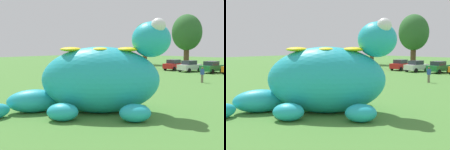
# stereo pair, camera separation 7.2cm
# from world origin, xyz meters

# --- Properties ---
(ground_plane) EXTENTS (160.00, 160.00, 0.00)m
(ground_plane) POSITION_xyz_m (0.00, 0.00, 0.00)
(ground_plane) COLOR #4C8438
(giant_inflatable_creature) EXTENTS (8.49, 10.20, 5.68)m
(giant_inflatable_creature) POSITION_xyz_m (1.05, -0.93, 2.08)
(giant_inflatable_creature) COLOR #23B2C6
(giant_inflatable_creature) RESTS_ON ground
(car_red) EXTENTS (1.97, 4.12, 1.72)m
(car_red) POSITION_xyz_m (-12.02, 28.38, 0.86)
(car_red) COLOR red
(car_red) RESTS_ON ground
(car_white) EXTENTS (2.33, 4.28, 1.72)m
(car_white) POSITION_xyz_m (-8.82, 27.67, 0.86)
(car_white) COLOR white
(car_white) RESTS_ON ground
(car_green) EXTENTS (2.18, 4.22, 1.72)m
(car_green) POSITION_xyz_m (-5.46, 28.12, 0.86)
(car_green) COLOR #1E7238
(car_green) RESTS_ON ground
(tree_far_left) EXTENTS (4.89, 4.89, 8.68)m
(tree_far_left) POSITION_xyz_m (-24.11, 36.48, 5.68)
(tree_far_left) COLOR brown
(tree_far_left) RESTS_ON ground
(tree_left) EXTENTS (5.41, 5.41, 9.61)m
(tree_left) POSITION_xyz_m (-13.63, 35.11, 6.28)
(tree_left) COLOR brown
(tree_left) RESTS_ON ground
(spectator_by_cars) EXTENTS (0.38, 0.26, 1.71)m
(spectator_by_cars) POSITION_xyz_m (-1.22, 16.77, 0.85)
(spectator_by_cars) COLOR #726656
(spectator_by_cars) RESTS_ON ground
(spectator_wandering) EXTENTS (0.38, 0.26, 1.71)m
(spectator_wandering) POSITION_xyz_m (-11.24, 14.48, 0.85)
(spectator_wandering) COLOR #2D334C
(spectator_wandering) RESTS_ON ground
(spectator_far_side) EXTENTS (0.38, 0.26, 1.71)m
(spectator_far_side) POSITION_xyz_m (-7.87, 11.89, 0.85)
(spectator_far_side) COLOR #726656
(spectator_far_side) RESTS_ON ground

